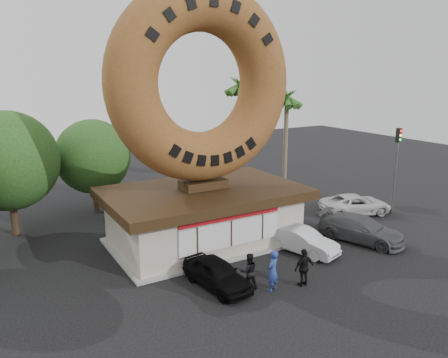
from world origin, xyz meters
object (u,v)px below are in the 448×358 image
donut_shop (204,214)px  person_left (273,271)px  person_center (249,271)px  traffic_signal (396,160)px  person_right (304,267)px  car_grey (361,229)px  giant_donut (202,83)px  car_silver (302,241)px  car_white (356,204)px  street_lamp (118,145)px  car_black (217,273)px

donut_shop → person_left: size_ratio=5.70×
person_center → traffic_signal: bearing=-147.8°
traffic_signal → person_right: bearing=-157.6°
traffic_signal → person_center: size_ratio=3.47×
person_center → car_grey: (8.99, 1.51, -0.13)m
giant_donut → traffic_signal: bearing=-8.2°
donut_shop → car_silver: (4.05, -4.07, -1.09)m
person_left → person_center: 1.11m
car_silver → car_white: bearing=6.5°
street_lamp → person_center: bearing=-86.4°
donut_shop → giant_donut: bearing=90.0°
traffic_signal → car_black: size_ratio=1.52×
giant_donut → traffic_signal: (14.00, -2.01, -5.34)m
car_grey → car_black: bearing=163.5°
traffic_signal → car_grey: (-5.86, -2.56, -3.12)m
giant_donut → donut_shop: bearing=-90.0°
donut_shop → person_center: donut_shop is taller
donut_shop → street_lamp: bearing=100.5°
giant_donut → person_center: bearing=-98.0°
donut_shop → person_center: size_ratio=6.40×
street_lamp → car_black: bearing=-90.7°
donut_shop → car_silver: donut_shop is taller
person_right → car_grey: 7.09m
giant_donut → car_white: 14.51m
donut_shop → person_left: donut_shop is taller
street_lamp → person_center: size_ratio=4.57×
donut_shop → car_white: donut_shop is taller
traffic_signal → car_grey: 7.12m
giant_donut → person_center: 10.35m
car_black → person_left: bearing=-46.0°
person_right → car_silver: (2.51, 3.06, -0.24)m
traffic_signal → car_grey: bearing=-156.4°
street_lamp → car_white: 17.73m
street_lamp → giant_donut: bearing=-79.5°
giant_donut → car_silver: (4.05, -4.09, -8.53)m
street_lamp → car_grey: size_ratio=1.56×
person_center → car_silver: 5.30m
person_left → person_right: person_left is taller
traffic_signal → car_silver: (-9.95, -2.08, -3.19)m
traffic_signal → person_right: size_ratio=3.29×
person_center → car_white: bearing=-140.2°
traffic_signal → car_silver: 10.66m
traffic_signal → person_center: traffic_signal is taller
donut_shop → person_right: 7.34m
car_grey → car_white: 5.25m
person_right → car_grey: (6.60, 2.57, -0.18)m
car_white → car_silver: bearing=131.3°
person_left → car_black: (-2.03, 1.59, -0.30)m
giant_donut → person_center: giant_donut is taller
car_grey → person_center: bearing=169.5°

